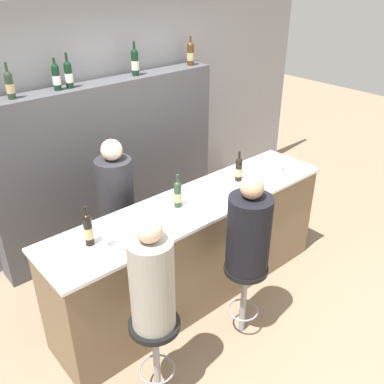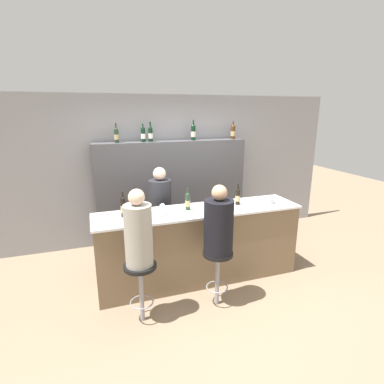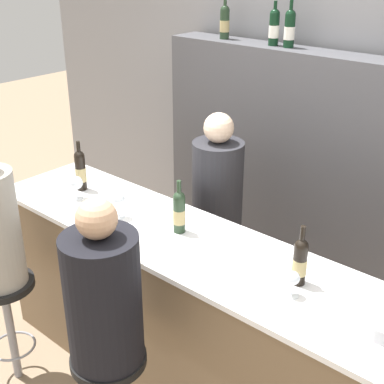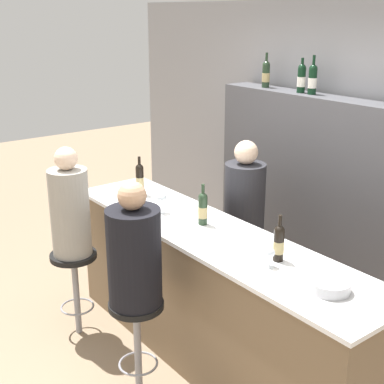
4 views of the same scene
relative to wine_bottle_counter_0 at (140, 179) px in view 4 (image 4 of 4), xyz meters
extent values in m
plane|color=#8C755B|center=(1.00, -0.35, -1.17)|extent=(16.00, 16.00, 0.00)
cube|color=gray|center=(1.00, 1.57, 0.13)|extent=(6.40, 0.05, 2.60)
cube|color=brown|center=(1.00, -0.04, -0.67)|extent=(2.78, 0.60, 1.01)
cube|color=white|center=(1.00, -0.04, -0.15)|extent=(2.82, 0.64, 0.03)
cube|color=#4C4C51|center=(1.00, 1.34, -0.26)|extent=(2.64, 0.28, 1.83)
cylinder|color=black|center=(0.00, 0.00, -0.02)|extent=(0.07, 0.07, 0.23)
cylinder|color=tan|center=(0.00, 0.00, -0.03)|extent=(0.07, 0.07, 0.09)
sphere|color=black|center=(0.00, 0.00, 0.09)|extent=(0.07, 0.07, 0.07)
cylinder|color=black|center=(0.00, 0.00, 0.15)|extent=(0.02, 0.02, 0.08)
cylinder|color=#233823|center=(0.85, 0.00, -0.03)|extent=(0.07, 0.07, 0.21)
cylinder|color=tan|center=(0.85, 0.00, -0.04)|extent=(0.07, 0.07, 0.08)
sphere|color=#233823|center=(0.85, 0.00, 0.07)|extent=(0.07, 0.07, 0.07)
cylinder|color=#233823|center=(0.85, 0.00, 0.13)|extent=(0.02, 0.02, 0.09)
cylinder|color=black|center=(1.59, 0.00, -0.04)|extent=(0.07, 0.07, 0.20)
cylinder|color=tan|center=(1.59, 0.00, -0.05)|extent=(0.07, 0.07, 0.08)
sphere|color=black|center=(1.59, 0.00, 0.06)|extent=(0.07, 0.07, 0.07)
cylinder|color=black|center=(1.59, 0.00, 0.12)|extent=(0.02, 0.02, 0.09)
cylinder|color=#233823|center=(0.09, 1.34, 0.76)|extent=(0.07, 0.07, 0.20)
cylinder|color=tan|center=(0.09, 1.34, 0.75)|extent=(0.07, 0.07, 0.08)
sphere|color=#233823|center=(0.09, 1.34, 0.86)|extent=(0.07, 0.07, 0.07)
cylinder|color=#233823|center=(0.09, 1.34, 0.92)|extent=(0.02, 0.02, 0.10)
cylinder|color=black|center=(0.52, 1.34, 0.76)|extent=(0.07, 0.07, 0.21)
cylinder|color=white|center=(0.52, 1.34, 0.75)|extent=(0.07, 0.07, 0.08)
sphere|color=black|center=(0.52, 1.34, 0.87)|extent=(0.07, 0.07, 0.07)
cylinder|color=black|center=(0.52, 1.34, 0.92)|extent=(0.02, 0.02, 0.07)
cylinder|color=black|center=(0.64, 1.34, 0.76)|extent=(0.07, 0.07, 0.21)
cylinder|color=white|center=(0.64, 1.34, 0.75)|extent=(0.07, 0.07, 0.08)
sphere|color=black|center=(0.64, 1.34, 0.87)|extent=(0.07, 0.07, 0.07)
cylinder|color=black|center=(0.64, 1.34, 0.93)|extent=(0.02, 0.02, 0.10)
cylinder|color=silver|center=(0.09, -0.11, -0.13)|extent=(0.06, 0.06, 0.00)
cylinder|color=silver|center=(0.09, -0.11, -0.10)|extent=(0.01, 0.01, 0.06)
sphere|color=silver|center=(0.09, -0.11, -0.03)|extent=(0.08, 0.08, 0.08)
cylinder|color=silver|center=(0.47, -0.11, -0.13)|extent=(0.06, 0.06, 0.00)
cylinder|color=silver|center=(0.47, -0.11, -0.09)|extent=(0.01, 0.01, 0.08)
sphere|color=silver|center=(0.47, -0.11, -0.02)|extent=(0.08, 0.08, 0.08)
cylinder|color=silver|center=(1.62, -0.11, -0.13)|extent=(0.07, 0.07, 0.00)
cylinder|color=silver|center=(1.62, -0.11, -0.10)|extent=(0.01, 0.01, 0.06)
sphere|color=silver|center=(1.62, -0.11, -0.04)|extent=(0.06, 0.06, 0.06)
cylinder|color=#B7B7BC|center=(2.04, -0.05, -0.10)|extent=(0.22, 0.22, 0.06)
cube|color=white|center=(0.83, -0.22, -0.13)|extent=(0.21, 0.30, 0.00)
cylinder|color=gray|center=(0.08, -0.68, -0.84)|extent=(0.05, 0.05, 0.67)
torus|color=gray|center=(0.08, -0.68, -0.94)|extent=(0.27, 0.27, 0.02)
cylinder|color=black|center=(0.08, -0.68, -0.48)|extent=(0.36, 0.36, 0.04)
cylinder|color=gray|center=(0.08, -0.68, -0.12)|extent=(0.30, 0.30, 0.68)
sphere|color=beige|center=(0.08, -0.68, 0.30)|extent=(0.17, 0.17, 0.17)
cylinder|color=gray|center=(1.00, -0.68, -0.84)|extent=(0.05, 0.05, 0.67)
torus|color=gray|center=(1.00, -0.68, -0.94)|extent=(0.27, 0.27, 0.02)
cylinder|color=black|center=(1.00, -0.68, -0.48)|extent=(0.36, 0.36, 0.04)
cylinder|color=black|center=(1.00, -0.68, -0.14)|extent=(0.35, 0.35, 0.64)
sphere|color=tan|center=(1.00, -0.68, 0.27)|extent=(0.18, 0.18, 0.18)
cylinder|color=#28282D|center=(0.61, 0.63, -0.51)|extent=(0.34, 0.34, 1.33)
sphere|color=beige|center=(0.61, 0.63, 0.25)|extent=(0.19, 0.19, 0.19)
camera|label=1|loc=(-1.14, -2.47, 1.73)|focal=40.00mm
camera|label=2|loc=(-0.34, -3.64, 1.16)|focal=28.00mm
camera|label=3|loc=(2.59, -1.89, 1.30)|focal=50.00mm
camera|label=4|loc=(3.65, -2.24, 1.32)|focal=50.00mm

